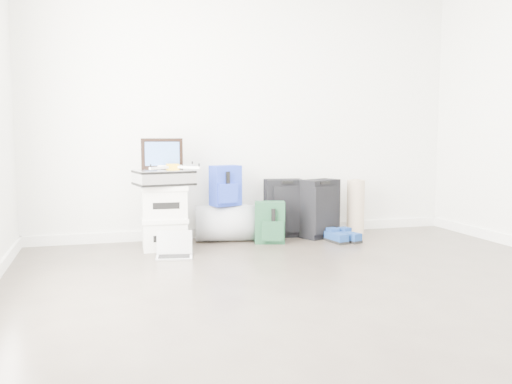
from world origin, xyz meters
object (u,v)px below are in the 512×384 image
object	(u,v)px
briefcase	(164,178)
laptop	(174,251)
carry_on	(320,209)
boxes_stack	(164,217)
duffel_bag	(225,223)
large_suitcase	(284,208)

from	to	relation	value
briefcase	laptop	world-z (taller)	briefcase
carry_on	boxes_stack	bearing A→B (deg)	161.15
boxes_stack	duffel_bag	bearing A→B (deg)	22.23
duffel_bag	carry_on	xyz separation A→B (m)	(0.98, -0.09, 0.12)
carry_on	briefcase	bearing A→B (deg)	161.15
duffel_bag	large_suitcase	xyz separation A→B (m)	(0.64, 0.08, 0.12)
briefcase	duffel_bag	world-z (taller)	briefcase
large_suitcase	carry_on	xyz separation A→B (m)	(0.34, -0.17, 0.00)
boxes_stack	carry_on	world-z (taller)	carry_on
duffel_bag	carry_on	bearing A→B (deg)	4.69
carry_on	laptop	distance (m)	1.65
briefcase	laptop	distance (m)	0.71
carry_on	laptop	xyz separation A→B (m)	(-1.56, -0.48, -0.25)
boxes_stack	briefcase	xyz separation A→B (m)	(0.00, 0.00, 0.37)
boxes_stack	laptop	bearing A→B (deg)	-81.10
large_suitcase	laptop	xyz separation A→B (m)	(-1.23, -0.65, -0.25)
large_suitcase	carry_on	size ratio (longest dim) A/B	0.99
large_suitcase	carry_on	world-z (taller)	carry_on
boxes_stack	briefcase	bearing A→B (deg)	2.27
boxes_stack	duffel_bag	distance (m)	0.68
boxes_stack	briefcase	distance (m)	0.37
duffel_bag	carry_on	world-z (taller)	carry_on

